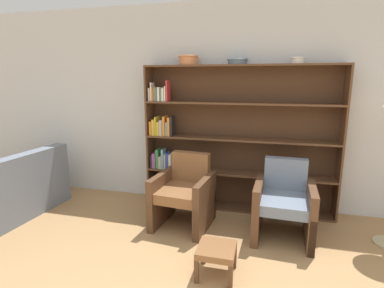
{
  "coord_description": "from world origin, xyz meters",
  "views": [
    {
      "loc": [
        0.22,
        -1.47,
        1.75
      ],
      "look_at": [
        -0.69,
        2.11,
        0.95
      ],
      "focal_mm": 28.0,
      "sensor_mm": 36.0,
      "label": 1
    }
  ],
  "objects_px": {
    "footstool": "(216,252)",
    "bowl_cream": "(238,61)",
    "armchair_cushioned": "(284,203)",
    "bookshelf": "(224,142)",
    "armchair_leather": "(184,193)",
    "bowl_terracotta": "(188,60)",
    "bowl_brass": "(298,60)"
  },
  "relations": [
    {
      "from": "bookshelf",
      "to": "armchair_cushioned",
      "type": "height_order",
      "value": "bookshelf"
    },
    {
      "from": "bowl_brass",
      "to": "footstool",
      "type": "bearing_deg",
      "value": -114.86
    },
    {
      "from": "footstool",
      "to": "bowl_terracotta",
      "type": "bearing_deg",
      "value": 113.72
    },
    {
      "from": "armchair_cushioned",
      "to": "footstool",
      "type": "relative_size",
      "value": 2.54
    },
    {
      "from": "bookshelf",
      "to": "armchair_cushioned",
      "type": "distance_m",
      "value": 1.14
    },
    {
      "from": "bookshelf",
      "to": "footstool",
      "type": "bearing_deg",
      "value": -83.76
    },
    {
      "from": "bowl_terracotta",
      "to": "footstool",
      "type": "relative_size",
      "value": 0.79
    },
    {
      "from": "bowl_terracotta",
      "to": "footstool",
      "type": "height_order",
      "value": "bowl_terracotta"
    },
    {
      "from": "bookshelf",
      "to": "bowl_terracotta",
      "type": "relative_size",
      "value": 9.44
    },
    {
      "from": "bowl_brass",
      "to": "footstool",
      "type": "relative_size",
      "value": 0.52
    },
    {
      "from": "armchair_leather",
      "to": "armchair_cushioned",
      "type": "xyz_separation_m",
      "value": [
        1.16,
        0.0,
        0.0
      ]
    },
    {
      "from": "bowl_brass",
      "to": "armchair_cushioned",
      "type": "relative_size",
      "value": 0.21
    },
    {
      "from": "bookshelf",
      "to": "armchair_leather",
      "type": "height_order",
      "value": "bookshelf"
    },
    {
      "from": "armchair_cushioned",
      "to": "bookshelf",
      "type": "bearing_deg",
      "value": -36.76
    },
    {
      "from": "armchair_leather",
      "to": "bowl_cream",
      "type": "bearing_deg",
      "value": -125.23
    },
    {
      "from": "bookshelf",
      "to": "footstool",
      "type": "distance_m",
      "value": 1.69
    },
    {
      "from": "armchair_cushioned",
      "to": "armchair_leather",
      "type": "bearing_deg",
      "value": 2.78
    },
    {
      "from": "armchair_leather",
      "to": "armchair_cushioned",
      "type": "bearing_deg",
      "value": -174.35
    },
    {
      "from": "bowl_brass",
      "to": "armchair_cushioned",
      "type": "distance_m",
      "value": 1.7
    },
    {
      "from": "bowl_cream",
      "to": "bowl_brass",
      "type": "height_order",
      "value": "bowl_brass"
    },
    {
      "from": "bowl_brass",
      "to": "armchair_leather",
      "type": "xyz_separation_m",
      "value": [
        -1.25,
        -0.61,
        -1.58
      ]
    },
    {
      "from": "bowl_cream",
      "to": "armchair_cushioned",
      "type": "height_order",
      "value": "bowl_cream"
    },
    {
      "from": "footstool",
      "to": "bowl_cream",
      "type": "bearing_deg",
      "value": 90.8
    },
    {
      "from": "bookshelf",
      "to": "bowl_cream",
      "type": "xyz_separation_m",
      "value": [
        0.15,
        -0.03,
        1.05
      ]
    },
    {
      "from": "bookshelf",
      "to": "bowl_terracotta",
      "type": "xyz_separation_m",
      "value": [
        -0.49,
        -0.03,
        1.08
      ]
    },
    {
      "from": "armchair_leather",
      "to": "footstool",
      "type": "height_order",
      "value": "armchair_leather"
    },
    {
      "from": "bowl_terracotta",
      "to": "armchair_cushioned",
      "type": "bearing_deg",
      "value": -25.77
    },
    {
      "from": "bookshelf",
      "to": "armchair_leather",
      "type": "bearing_deg",
      "value": -120.95
    },
    {
      "from": "bowl_cream",
      "to": "footstool",
      "type": "bearing_deg",
      "value": -89.2
    },
    {
      "from": "bowl_terracotta",
      "to": "armchair_leather",
      "type": "xyz_separation_m",
      "value": [
        0.11,
        -0.61,
        -1.61
      ]
    },
    {
      "from": "bowl_terracotta",
      "to": "bowl_brass",
      "type": "distance_m",
      "value": 1.36
    },
    {
      "from": "bookshelf",
      "to": "footstool",
      "type": "relative_size",
      "value": 7.5
    }
  ]
}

